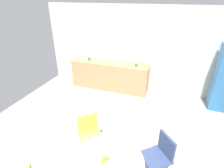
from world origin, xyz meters
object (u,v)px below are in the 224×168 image
chair_navy (161,152)px  chair_yellow (89,131)px  mug_white (114,61)px  mug_green (136,65)px  fruit_bowl (105,161)px  round_table (107,168)px  mug_red (89,59)px

chair_navy → chair_yellow: same height
mug_white → mug_green: size_ratio=1.00×
fruit_bowl → chair_navy: bearing=43.3°
fruit_bowl → mug_white: size_ratio=1.74×
round_table → mug_red: mug_red is taller
chair_yellow → mug_green: size_ratio=6.43×
chair_yellow → fruit_bowl: (0.62, -0.75, 0.26)m
round_table → mug_white: 3.62m
chair_yellow → mug_white: (-0.45, 2.74, 0.43)m
fruit_bowl → mug_white: (-1.07, 3.49, 0.17)m
chair_yellow → mug_white: 2.81m
round_table → mug_red: 3.89m
mug_white → chair_navy: bearing=-57.4°
mug_green → mug_red: 1.57m
mug_green → mug_red: bearing=178.9°
round_table → mug_white: size_ratio=8.20×
mug_white → chair_yellow: bearing=-80.7°
chair_navy → mug_green: (-1.06, 2.71, 0.43)m
round_table → mug_red: (-1.92, 3.37, 0.35)m
mug_white → mug_green: (0.73, -0.10, 0.00)m
chair_navy → chair_yellow: size_ratio=1.00×
chair_navy → mug_white: 3.36m
mug_white → fruit_bowl: bearing=-72.9°
chair_navy → mug_red: size_ratio=6.43×
chair_navy → chair_yellow: 1.35m
mug_green → mug_red: size_ratio=1.00×
chair_navy → mug_red: (-2.63, 2.74, 0.43)m
fruit_bowl → mug_white: bearing=107.1°
round_table → mug_red: bearing=119.7°
mug_red → round_table: bearing=-60.3°
mug_red → fruit_bowl: bearing=-60.8°
round_table → mug_red: size_ratio=8.20×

